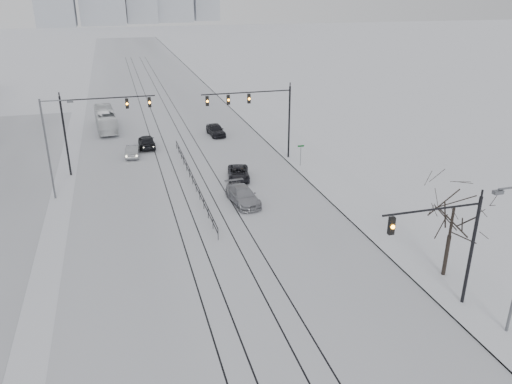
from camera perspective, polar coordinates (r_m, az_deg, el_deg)
name	(u,v)px	position (r m, az deg, el deg)	size (l,w,h in m)	color
road	(161,114)	(77.14, -10.80, 8.71)	(22.00, 260.00, 0.02)	silver
sidewalk_east	(248,108)	(79.38, -0.95, 9.53)	(5.00, 260.00, 0.16)	silver
curb	(233,109)	(78.81, -2.69, 9.40)	(0.10, 260.00, 0.12)	gray
tram_rails	(179,154)	(57.93, -8.80, 4.36)	(5.30, 180.00, 0.01)	black
traffic_mast_near	(450,240)	(29.95, 21.24, -5.14)	(6.10, 0.37, 7.00)	black
traffic_mast_ne	(260,109)	(53.23, 0.41, 9.44)	(9.60, 0.37, 8.00)	black
traffic_mast_nw	(95,119)	(52.28, -17.93, 7.92)	(9.10, 0.37, 8.00)	black
street_light_west	(50,142)	(46.88, -22.48, 5.26)	(2.73, 0.25, 9.00)	#595B60
bare_tree	(453,214)	(33.49, 21.59, -2.40)	(4.40, 4.40, 6.10)	black
median_fence	(193,179)	(48.39, -7.25, 1.45)	(0.06, 24.00, 1.00)	black
street_sign	(301,152)	(52.71, 5.13, 4.54)	(0.70, 0.06, 2.40)	#595B60
sedan_sb_inner	(147,142)	(60.67, -12.39, 5.66)	(1.81, 4.51, 1.53)	black
sedan_sb_outer	(133,151)	(57.83, -13.89, 4.60)	(1.41, 4.05, 1.33)	gray
sedan_nb_front	(239,173)	(49.33, -2.00, 2.14)	(2.03, 4.41, 1.23)	black
sedan_nb_right	(243,196)	(43.73, -1.51, -0.41)	(2.03, 5.00, 1.45)	#919398
sedan_nb_far	(216,130)	(64.59, -4.62, 7.09)	(1.76, 4.37, 1.49)	black
box_truck	(106,119)	(70.00, -16.81, 7.95)	(2.33, 9.97, 2.78)	white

